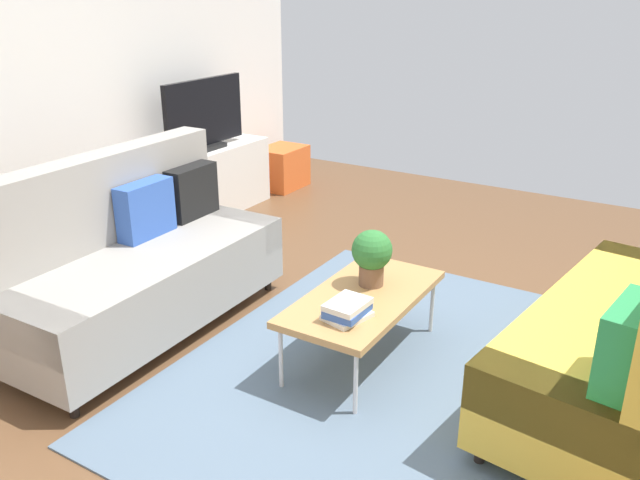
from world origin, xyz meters
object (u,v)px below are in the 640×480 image
Objects in this scene: bottle_2 at (191,144)px; tv at (204,115)px; bottle_0 at (174,147)px; tv_console at (207,182)px; coffee_table at (363,299)px; potted_plant at (371,254)px; storage_trunk at (282,167)px; table_book_0 at (347,316)px; couch_beige at (135,261)px; bottle_1 at (183,149)px; vase_0 at (155,151)px.

tv is at bearing 5.12° from bottle_2.
bottle_2 is (0.22, 0.00, -0.01)m from bottle_0.
bottle_0 is 1.14× the size of bottle_2.
tv_console is 0.62m from bottle_0.
potted_plant reaches higher than coffee_table.
bottle_2 is at bearing 64.27° from potted_plant.
storage_trunk is 3.82m from table_book_0.
couch_beige is at bearing -162.29° from storage_trunk.
table_book_0 is at bearing -140.10° from storage_trunk.
tv_console is 3.13m from table_book_0.
storage_trunk is (1.10, -0.08, -0.73)m from tv.
bottle_0 is at bearing 180.00° from bottle_1.
bottle_0 reaches higher than table_book_0.
bottle_0 is (-0.44, -0.04, 0.43)m from tv_console.
tv reaches higher than tv_console.
tv_console is at bearing 54.37° from table_book_0.
vase_0 is (1.34, 1.11, 0.29)m from couch_beige.
couch_beige is 1.47m from coffee_table.
bottle_1 is at bearing 177.61° from storage_trunk.
couch_beige reaches higher than bottle_0.
bottle_1 is (-0.34, -0.02, -0.24)m from tv.
table_book_0 is 1.61× the size of bottle_1.
tv reaches higher than couch_beige.
bottle_2 is (1.31, 2.45, 0.34)m from coffee_table.
tv is 2.96× the size of potted_plant.
potted_plant is (-1.39, -2.46, 0.29)m from tv_console.
coffee_table is at bearing -116.08° from bottle_1.
bottle_1 is (1.49, 2.51, 0.28)m from table_book_0.
tv_console is 1.40× the size of tv.
tv_console is at bearing 5.19° from bottle_0.
table_book_0 is at bearing -122.58° from bottle_2.
bottle_2 is at bearing -149.88° from couch_beige.
couch_beige is 1.90m from bottle_1.
potted_plant is 2.68m from bottle_2.
tv_console is 2.69× the size of storage_trunk.
table_book_0 is at bearing -125.63° from tv_console.
vase_0 reaches higher than tv_console.
couch_beige is 2.00m from bottle_2.
coffee_table is 4.96× the size of bottle_0.
vase_0 is 0.99× the size of bottle_2.
vase_0 reaches higher than bottle_1.
coffee_table is (0.38, -1.42, -0.05)m from couch_beige.
table_book_0 is 1.23× the size of bottle_2.
bottle_1 reaches higher than coffee_table.
bottle_2 reaches higher than vase_0.
tv is at bearing -152.47° from couch_beige.
bottle_0 is at bearing 61.07° from table_book_0.
vase_0 reaches higher than potted_plant.
table_book_0 is at bearing -115.62° from vase_0.
tv_console is 0.48m from bottle_2.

